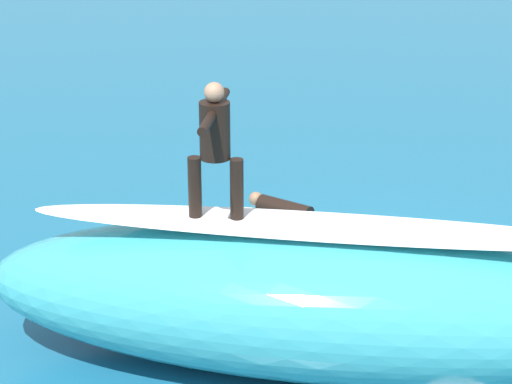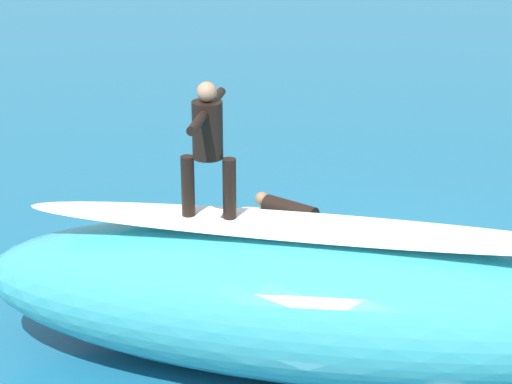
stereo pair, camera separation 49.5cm
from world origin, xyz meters
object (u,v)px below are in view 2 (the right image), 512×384
Objects in this scene: surfboard_riding at (209,220)px; surfer_paddling at (297,214)px; surfboard_paddling at (290,223)px; surfer_riding at (208,140)px.

surfer_paddling is (0.43, -3.87, -1.51)m from surfboard_riding.
surfboard_paddling is 0.23m from surfer_paddling.
surfboard_paddling is (0.56, -3.90, -2.63)m from surfer_riding.
surfboard_paddling is 1.06× the size of surfer_paddling.
surfboard_paddling is (0.56, -3.90, -1.69)m from surfboard_riding.
surfer_paddling is at bearing -97.10° from surfer_riding.
surfer_riding reaches higher than surfer_paddling.
surfboard_riding is 4.29m from surfboard_paddling.
surfer_riding is at bearing 76.60° from surfboard_riding.
surfer_riding reaches higher than surfboard_paddling.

